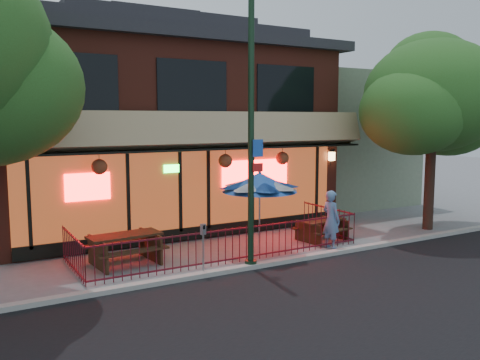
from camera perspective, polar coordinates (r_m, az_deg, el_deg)
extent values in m
plane|color=gray|center=(14.11, 0.36, -9.39)|extent=(80.00, 80.00, 0.00)
cube|color=black|center=(9.73, 19.36, -17.51)|extent=(80.00, 11.00, 0.00)
cube|color=#999993|center=(13.68, 1.43, -9.65)|extent=(80.00, 0.25, 0.12)
cube|color=maroon|center=(20.10, -10.07, 4.79)|extent=(12.00, 8.00, 6.50)
cube|color=#59230F|center=(16.53, -5.20, -1.15)|extent=(11.00, 0.06, 2.60)
cube|color=#FF0C0C|center=(17.48, 1.75, 0.81)|extent=(2.60, 0.04, 0.90)
cube|color=#FF0C0C|center=(15.31, -16.72, -0.73)|extent=(1.30, 0.04, 0.80)
cube|color=tan|center=(15.94, -4.55, 5.42)|extent=(12.20, 1.33, 1.26)
cube|color=black|center=(15.26, -17.93, 10.49)|extent=(2.40, 0.06, 1.60)
cube|color=black|center=(16.40, -5.33, 10.52)|extent=(2.40, 0.06, 1.60)
cube|color=black|center=(18.20, 5.20, 10.17)|extent=(2.40, 0.06, 1.60)
cube|color=black|center=(16.76, -5.11, -5.90)|extent=(11.00, 0.12, 0.40)
cube|color=#FFC672|center=(19.31, 10.26, 2.62)|extent=(0.18, 0.18, 0.32)
cube|color=gray|center=(25.05, 9.33, 4.63)|extent=(6.00, 7.00, 6.00)
cube|color=#50111D|center=(14.04, -0.05, -5.47)|extent=(8.40, 0.04, 0.04)
cube|color=#50111D|center=(14.24, -0.05, -8.73)|extent=(8.40, 0.04, 0.04)
cube|color=#50111D|center=(13.79, -18.29, -6.05)|extent=(0.04, 2.60, 0.04)
cube|color=#50111D|center=(17.46, 9.84, -3.11)|extent=(0.04, 2.60, 0.04)
cylinder|color=#50111D|center=(14.15, -0.05, -7.25)|extent=(0.02, 0.02, 1.00)
cylinder|color=black|center=(13.21, 1.25, 4.91)|extent=(0.16, 0.16, 7.00)
cylinder|color=black|center=(13.75, 1.21, -9.39)|extent=(0.32, 0.32, 0.20)
cube|color=#194CB2|center=(13.16, 2.03, 3.59)|extent=(0.30, 0.02, 0.45)
cube|color=red|center=(13.19, 2.02, 1.43)|extent=(0.30, 0.02, 0.22)
cylinder|color=#35221A|center=(19.28, 20.58, 1.36)|extent=(0.36, 0.36, 4.48)
ellipsoid|color=#28531B|center=(19.21, 20.90, 8.85)|extent=(4.80, 4.80, 3.94)
ellipsoid|color=#28531B|center=(19.69, 20.48, 11.68)|extent=(3.12, 3.12, 2.56)
cube|color=#382414|center=(14.08, -15.67, -8.00)|extent=(0.19, 1.41, 0.80)
cube|color=#382414|center=(14.62, -10.00, -7.29)|extent=(0.19, 1.41, 0.80)
cube|color=#382414|center=(14.23, -12.82, -6.08)|extent=(2.01, 0.98, 0.07)
cube|color=#382414|center=(13.78, -11.85, -7.89)|extent=(1.97, 0.47, 0.05)
cube|color=#382414|center=(14.85, -13.66, -6.85)|extent=(1.97, 0.47, 0.05)
cube|color=#352212|center=(16.44, 7.65, -5.90)|extent=(0.19, 1.16, 0.66)
cube|color=#352212|center=(17.32, 10.61, -5.30)|extent=(0.19, 1.16, 0.66)
cube|color=#352212|center=(16.81, 9.19, -4.50)|extent=(1.68, 0.86, 0.05)
cube|color=#352212|center=(16.53, 10.40, -5.66)|extent=(1.63, 0.44, 0.04)
cube|color=#352212|center=(17.20, 7.99, -5.12)|extent=(1.63, 0.44, 0.04)
cylinder|color=gray|center=(14.91, 2.20, -3.99)|extent=(0.05, 0.05, 2.28)
cone|color=#1C489B|center=(14.75, 2.22, -0.23)|extent=(2.18, 2.18, 0.57)
sphere|color=gray|center=(14.72, 2.22, 0.97)|extent=(0.10, 0.10, 0.10)
imported|color=#5275A4|center=(15.76, 10.19, -4.39)|extent=(0.50, 0.70, 1.80)
cylinder|color=gray|center=(12.99, -4.13, -8.37)|extent=(0.05, 0.05, 1.08)
cube|color=gray|center=(12.83, -4.16, -5.54)|extent=(0.14, 0.13, 0.28)
cube|color=black|center=(12.78, -4.06, -5.32)|extent=(0.08, 0.03, 0.10)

